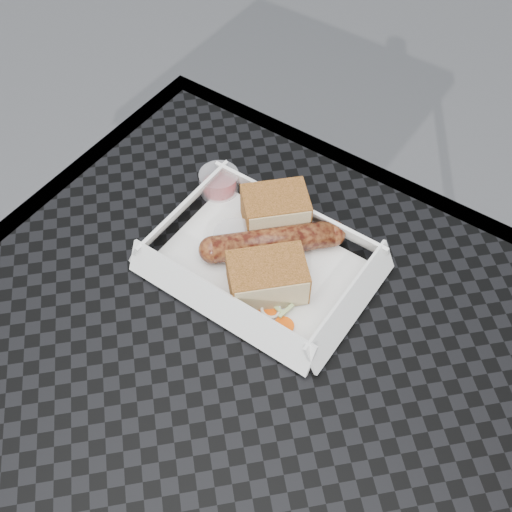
{
  "coord_description": "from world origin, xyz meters",
  "views": [
    {
      "loc": [
        0.15,
        -0.19,
        1.35
      ],
      "look_at": [
        -0.1,
        0.17,
        0.78
      ],
      "focal_mm": 45.0,
      "sensor_mm": 36.0,
      "label": 1
    }
  ],
  "objects": [
    {
      "name": "bread_far",
      "position": [
        -0.07,
        0.15,
        0.77
      ],
      "size": [
        0.1,
        0.1,
        0.04
      ],
      "primitive_type": "cube",
      "rotation": [
        0.0,
        0.0,
        0.78
      ],
      "color": "brown",
      "rests_on": "food_tray"
    },
    {
      "name": "condiment_cup_sauce",
      "position": [
        -0.21,
        0.24,
        0.76
      ],
      "size": [
        0.05,
        0.05,
        0.03
      ],
      "primitive_type": "cylinder",
      "color": "maroon",
      "rests_on": "patio_table"
    },
    {
      "name": "veg_garnish",
      "position": [
        -0.04,
        0.12,
        0.75
      ],
      "size": [
        0.03,
        0.03,
        0.0
      ],
      "color": "#FC570A",
      "rests_on": "food_tray"
    },
    {
      "name": "bread_near",
      "position": [
        -0.12,
        0.24,
        0.77
      ],
      "size": [
        0.09,
        0.09,
        0.05
      ],
      "primitive_type": "cube",
      "rotation": [
        0.0,
        0.0,
        0.78
      ],
      "color": "brown",
      "rests_on": "food_tray"
    },
    {
      "name": "napkin",
      "position": [
        -0.1,
        0.21,
        0.75
      ],
      "size": [
        0.13,
        0.13,
        0.0
      ],
      "primitive_type": "cube",
      "rotation": [
        0.0,
        0.0,
        0.06
      ],
      "color": "white",
      "rests_on": "patio_table"
    },
    {
      "name": "bratwurst",
      "position": [
        -0.1,
        0.2,
        0.77
      ],
      "size": [
        0.13,
        0.13,
        0.03
      ],
      "rotation": [
        0.0,
        0.0,
        0.78
      ],
      "color": "brown",
      "rests_on": "food_tray"
    },
    {
      "name": "food_tray",
      "position": [
        -0.1,
        0.18,
        0.75
      ],
      "size": [
        0.22,
        0.15,
        0.0
      ],
      "primitive_type": "cube",
      "color": "white",
      "rests_on": "patio_table"
    },
    {
      "name": "patio_table",
      "position": [
        0.0,
        0.0,
        0.67
      ],
      "size": [
        0.8,
        0.8,
        0.74
      ],
      "color": "black",
      "rests_on": "ground"
    },
    {
      "name": "condiment_cup_empty",
      "position": [
        -0.14,
        0.18,
        0.76
      ],
      "size": [
        0.05,
        0.05,
        0.03
      ],
      "primitive_type": "cylinder",
      "color": "silver",
      "rests_on": "patio_table"
    }
  ]
}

